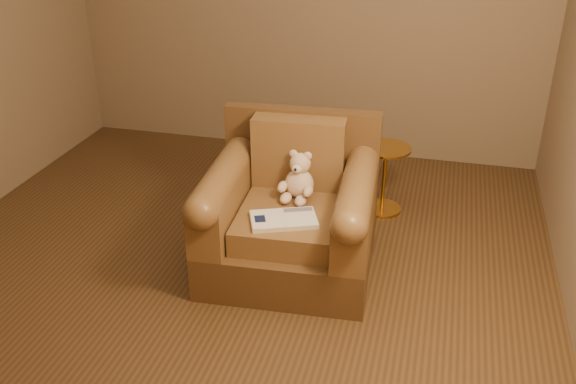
# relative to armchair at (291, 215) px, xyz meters

# --- Properties ---
(floor) EXTENTS (4.00, 4.00, 0.00)m
(floor) POSITION_rel_armchair_xyz_m (-0.37, -0.12, -0.35)
(floor) COLOR #4C331A
(floor) RESTS_ON ground
(armchair) EXTENTS (1.06, 1.01, 0.90)m
(armchair) POSITION_rel_armchair_xyz_m (0.00, 0.00, 0.00)
(armchair) COLOR brown
(armchair) RESTS_ON floor
(teddy_bear) EXTENTS (0.22, 0.25, 0.31)m
(teddy_bear) POSITION_rel_armchair_xyz_m (0.02, 0.08, 0.20)
(teddy_bear) COLOR beige
(teddy_bear) RESTS_ON armchair
(guidebook) EXTENTS (0.44, 0.35, 0.03)m
(guidebook) POSITION_rel_armchair_xyz_m (0.01, -0.24, 0.10)
(guidebook) COLOR beige
(guidebook) RESTS_ON armchair
(side_table) EXTENTS (0.36, 0.36, 0.50)m
(side_table) POSITION_rel_armchair_xyz_m (0.47, 0.85, -0.08)
(side_table) COLOR gold
(side_table) RESTS_ON floor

